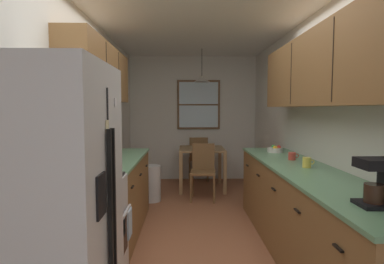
# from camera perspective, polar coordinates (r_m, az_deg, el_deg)

# --- Properties ---
(ground_plane) EXTENTS (12.00, 12.00, 0.00)m
(ground_plane) POSITION_cam_1_polar(r_m,az_deg,el_deg) (4.18, 1.11, -16.42)
(ground_plane) COLOR #995B3D
(wall_left) EXTENTS (0.10, 9.00, 2.55)m
(wall_left) POSITION_cam_1_polar(r_m,az_deg,el_deg) (4.09, -18.15, 1.23)
(wall_left) COLOR silver
(wall_left) RESTS_ON ground
(wall_right) EXTENTS (0.10, 9.00, 2.55)m
(wall_right) POSITION_cam_1_polar(r_m,az_deg,el_deg) (4.19, 19.90, 1.26)
(wall_right) COLOR silver
(wall_right) RESTS_ON ground
(wall_back) EXTENTS (4.40, 0.10, 2.55)m
(wall_back) POSITION_cam_1_polar(r_m,az_deg,el_deg) (6.56, 0.16, 2.51)
(wall_back) COLOR silver
(wall_back) RESTS_ON ground
(ceiling_slab) EXTENTS (4.40, 9.00, 0.08)m
(ceiling_slab) POSITION_cam_1_polar(r_m,az_deg,el_deg) (4.06, 1.16, 20.17)
(ceiling_slab) COLOR white
(refrigerator) EXTENTS (0.73, 0.79, 1.73)m
(refrigerator) POSITION_cam_1_polar(r_m,az_deg,el_deg) (2.00, -24.96, -13.91)
(refrigerator) COLOR silver
(refrigerator) RESTS_ON ground
(stove_range) EXTENTS (0.66, 0.62, 1.10)m
(stove_range) POSITION_cam_1_polar(r_m,az_deg,el_deg) (2.79, -19.38, -17.10)
(stove_range) COLOR silver
(stove_range) RESTS_ON ground
(microwave_over_range) EXTENTS (0.39, 0.61, 0.30)m
(microwave_over_range) POSITION_cam_1_polar(r_m,az_deg,el_deg) (2.65, -22.40, 8.72)
(microwave_over_range) COLOR white
(counter_left) EXTENTS (0.64, 1.77, 0.90)m
(counter_left) POSITION_cam_1_polar(r_m,az_deg,el_deg) (3.89, -13.89, -11.13)
(counter_left) COLOR brown
(counter_left) RESTS_ON ground
(upper_cabinets_left) EXTENTS (0.33, 1.85, 0.62)m
(upper_cabinets_left) POSITION_cam_1_polar(r_m,az_deg,el_deg) (3.76, -16.57, 10.21)
(upper_cabinets_left) COLOR brown
(counter_right) EXTENTS (0.64, 3.22, 0.90)m
(counter_right) POSITION_cam_1_polar(r_m,az_deg,el_deg) (3.34, 19.81, -13.88)
(counter_right) COLOR brown
(counter_right) RESTS_ON ground
(upper_cabinets_right) EXTENTS (0.33, 2.90, 0.71)m
(upper_cabinets_right) POSITION_cam_1_polar(r_m,az_deg,el_deg) (3.21, 23.15, 10.67)
(upper_cabinets_right) COLOR brown
(dining_table) EXTENTS (0.81, 0.86, 0.76)m
(dining_table) POSITION_cam_1_polar(r_m,az_deg,el_deg) (5.77, 1.77, -4.16)
(dining_table) COLOR #A87F51
(dining_table) RESTS_ON ground
(dining_chair_near) EXTENTS (0.44, 0.44, 0.90)m
(dining_chair_near) POSITION_cam_1_polar(r_m,az_deg,el_deg) (5.16, 2.04, -6.63)
(dining_chair_near) COLOR brown
(dining_chair_near) RESTS_ON ground
(dining_chair_far) EXTENTS (0.41, 0.41, 0.90)m
(dining_chair_far) POSITION_cam_1_polar(r_m,az_deg,el_deg) (6.42, 1.19, -4.48)
(dining_chair_far) COLOR brown
(dining_chair_far) RESTS_ON ground
(pendant_light) EXTENTS (0.29, 0.29, 0.59)m
(pendant_light) POSITION_cam_1_polar(r_m,az_deg,el_deg) (5.73, 1.80, 9.61)
(pendant_light) COLOR black
(back_window) EXTENTS (0.88, 0.05, 1.01)m
(back_window) POSITION_cam_1_polar(r_m,az_deg,el_deg) (6.49, 1.20, 4.97)
(back_window) COLOR brown
(trash_bin) EXTENTS (0.29, 0.29, 0.57)m
(trash_bin) POSITION_cam_1_polar(r_m,az_deg,el_deg) (5.11, -7.35, -9.22)
(trash_bin) COLOR silver
(trash_bin) RESTS_ON ground
(storage_canister) EXTENTS (0.12, 0.12, 0.18)m
(storage_canister) POSITION_cam_1_polar(r_m,az_deg,el_deg) (3.21, -16.40, -4.65)
(storage_canister) COLOR red
(storage_canister) RESTS_ON counter_left
(dish_towel) EXTENTS (0.02, 0.16, 0.24)m
(dish_towel) POSITION_cam_1_polar(r_m,az_deg,el_deg) (2.84, -11.28, -15.95)
(dish_towel) COLOR silver
(coffee_maker) EXTENTS (0.22, 0.18, 0.29)m
(coffee_maker) POSITION_cam_1_polar(r_m,az_deg,el_deg) (2.18, 31.29, -7.66)
(coffee_maker) COLOR black
(coffee_maker) RESTS_ON counter_right
(mug_by_coffeemaker) EXTENTS (0.12, 0.08, 0.10)m
(mug_by_coffeemaker) POSITION_cam_1_polar(r_m,az_deg,el_deg) (3.28, 20.16, -5.22)
(mug_by_coffeemaker) COLOR #E5CC4C
(mug_by_coffeemaker) RESTS_ON counter_right
(mug_spare) EXTENTS (0.12, 0.08, 0.09)m
(mug_spare) POSITION_cam_1_polar(r_m,az_deg,el_deg) (3.71, 17.75, -4.19)
(mug_spare) COLOR #BF3F33
(mug_spare) RESTS_ON counter_right
(fruit_bowl) EXTENTS (0.20, 0.20, 0.09)m
(fruit_bowl) POSITION_cam_1_polar(r_m,az_deg,el_deg) (4.29, 14.89, -3.07)
(fruit_bowl) COLOR silver
(fruit_bowl) RESTS_ON counter_right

